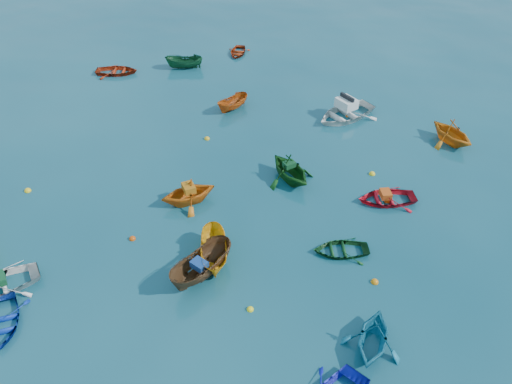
% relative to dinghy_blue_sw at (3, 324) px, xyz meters
% --- Properties ---
extents(ground, '(160.00, 160.00, 0.00)m').
position_rel_dinghy_blue_sw_xyz_m(ground, '(5.97, 6.22, 0.00)').
color(ground, '#0B3F50').
rests_on(ground, ground).
extents(dinghy_blue_sw, '(3.38, 3.45, 0.59)m').
position_rel_dinghy_blue_sw_xyz_m(dinghy_blue_sw, '(0.00, 0.00, 0.00)').
color(dinghy_blue_sw, '#0D32A7').
rests_on(dinghy_blue_sw, ground).
extents(dinghy_white_near, '(3.88, 4.06, 0.69)m').
position_rel_dinghy_blue_sw_xyz_m(dinghy_white_near, '(-1.54, 1.34, 0.00)').
color(dinghy_white_near, white).
rests_on(dinghy_white_near, ground).
extents(sampan_brown_mid, '(2.13, 3.70, 1.35)m').
position_rel_dinghy_blue_sw_xyz_m(sampan_brown_mid, '(6.01, 5.42, 0.00)').
color(sampan_brown_mid, brown).
rests_on(sampan_brown_mid, ground).
extents(dinghy_orange_w, '(3.66, 3.69, 1.47)m').
position_rel_dinghy_blue_sw_xyz_m(dinghy_orange_w, '(2.97, 9.54, 0.00)').
color(dinghy_orange_w, orange).
rests_on(dinghy_orange_w, ground).
extents(sampan_yellow_mid, '(2.59, 3.35, 1.23)m').
position_rel_dinghy_blue_sw_xyz_m(sampan_yellow_mid, '(6.07, 6.45, 0.00)').
color(sampan_yellow_mid, '#F9AB16').
rests_on(sampan_yellow_mid, ground).
extents(dinghy_green_e, '(3.09, 2.76, 0.53)m').
position_rel_dinghy_blue_sw_xyz_m(dinghy_green_e, '(11.07, 9.22, 0.00)').
color(dinghy_green_e, '#0F4119').
rests_on(dinghy_green_e, ground).
extents(dinghy_cyan_se, '(2.42, 2.77, 1.40)m').
position_rel_dinghy_blue_sw_xyz_m(dinghy_cyan_se, '(13.54, 4.84, 0.00)').
color(dinghy_cyan_se, teal).
rests_on(dinghy_cyan_se, ground).
extents(dinghy_red_nw, '(3.70, 3.25, 0.64)m').
position_rel_dinghy_blue_sw_xyz_m(dinghy_red_nw, '(-9.43, 20.46, 0.00)').
color(dinghy_red_nw, '#A7290D').
rests_on(dinghy_red_nw, ground).
extents(sampan_orange_n, '(1.75, 2.76, 1.00)m').
position_rel_dinghy_blue_sw_xyz_m(sampan_orange_n, '(0.85, 19.09, 0.00)').
color(sampan_orange_n, '#BA4F11').
rests_on(sampan_orange_n, ground).
extents(dinghy_green_n, '(4.01, 3.91, 1.61)m').
position_rel_dinghy_blue_sw_xyz_m(dinghy_green_n, '(7.00, 13.40, 0.00)').
color(dinghy_green_n, '#114914').
rests_on(dinghy_green_n, ground).
extents(dinghy_red_ne, '(3.62, 3.29, 0.62)m').
position_rel_dinghy_blue_sw_xyz_m(dinghy_red_ne, '(12.19, 13.69, 0.00)').
color(dinghy_red_ne, red).
rests_on(dinghy_red_ne, ground).
extents(dinghy_red_far, '(2.36, 2.87, 0.52)m').
position_rel_dinghy_blue_sw_xyz_m(dinghy_red_far, '(-2.73, 27.36, 0.00)').
color(dinghy_red_far, '#A92F0E').
rests_on(dinghy_red_far, ground).
extents(dinghy_orange_far, '(3.90, 3.83, 1.56)m').
position_rel_dinghy_blue_sw_xyz_m(dinghy_orange_far, '(14.48, 20.75, 0.00)').
color(dinghy_orange_far, orange).
rests_on(dinghy_orange_far, ground).
extents(sampan_green_far, '(2.97, 2.22, 1.08)m').
position_rel_dinghy_blue_sw_xyz_m(sampan_green_far, '(-5.28, 23.29, 0.00)').
color(sampan_green_far, '#114B28').
rests_on(sampan_green_far, ground).
extents(motorboat_white, '(4.75, 5.17, 1.47)m').
position_rel_dinghy_blue_sw_xyz_m(motorboat_white, '(7.91, 21.05, 0.00)').
color(motorboat_white, silver).
rests_on(motorboat_white, ground).
extents(tarp_blue_a, '(0.77, 0.65, 0.32)m').
position_rel_dinghy_blue_sw_xyz_m(tarp_blue_a, '(5.97, 5.27, 0.84)').
color(tarp_blue_a, navy).
rests_on(tarp_blue_a, sampan_brown_mid).
extents(tarp_orange_a, '(0.92, 0.91, 0.36)m').
position_rel_dinghy_blue_sw_xyz_m(tarp_orange_a, '(3.01, 9.58, 0.91)').
color(tarp_orange_a, '#BF6813').
rests_on(tarp_orange_a, dinghy_orange_w).
extents(tarp_green_b, '(0.73, 0.76, 0.30)m').
position_rel_dinghy_blue_sw_xyz_m(tarp_green_b, '(6.92, 13.45, 0.95)').
color(tarp_green_b, '#114521').
rests_on(tarp_green_b, dinghy_green_n).
extents(tarp_orange_b, '(0.76, 0.83, 0.32)m').
position_rel_dinghy_blue_sw_xyz_m(tarp_orange_b, '(12.10, 13.64, 0.47)').
color(tarp_orange_b, '#D44E15').
rests_on(tarp_orange_b, dinghy_red_ne).
extents(buoy_ye_a, '(0.29, 0.29, 0.29)m').
position_rel_dinghy_blue_sw_xyz_m(buoy_ye_a, '(8.63, 4.59, 0.00)').
color(buoy_ye_a, yellow).
rests_on(buoy_ye_a, ground).
extents(buoy_or_b, '(0.33, 0.33, 0.33)m').
position_rel_dinghy_blue_sw_xyz_m(buoy_or_b, '(12.92, 8.06, 0.00)').
color(buoy_or_b, orange).
rests_on(buoy_or_b, ground).
extents(buoy_ye_b, '(0.35, 0.35, 0.35)m').
position_rel_dinghy_blue_sw_xyz_m(buoy_ye_b, '(-5.27, 6.90, 0.00)').
color(buoy_ye_b, yellow).
rests_on(buoy_ye_b, ground).
extents(buoy_or_c, '(0.32, 0.32, 0.32)m').
position_rel_dinghy_blue_sw_xyz_m(buoy_or_c, '(1.88, 6.09, 0.00)').
color(buoy_or_c, '#D2490B').
rests_on(buoy_or_c, ground).
extents(buoy_ye_c, '(0.35, 0.35, 0.35)m').
position_rel_dinghy_blue_sw_xyz_m(buoy_ye_c, '(10.99, 15.67, 0.00)').
color(buoy_ye_c, yellow).
rests_on(buoy_ye_c, ground).
extents(buoy_or_d, '(0.32, 0.32, 0.32)m').
position_rel_dinghy_blue_sw_xyz_m(buoy_or_d, '(12.26, 13.67, 0.00)').
color(buoy_or_d, orange).
rests_on(buoy_or_d, ground).
extents(buoy_ye_d, '(0.34, 0.34, 0.34)m').
position_rel_dinghy_blue_sw_xyz_m(buoy_ye_d, '(0.99, 15.18, 0.00)').
color(buoy_ye_d, gold).
rests_on(buoy_ye_d, ground).
extents(buoy_or_e, '(0.31, 0.31, 0.31)m').
position_rel_dinghy_blue_sw_xyz_m(buoy_or_e, '(8.07, 21.29, 0.00)').
color(buoy_or_e, '#F6600D').
rests_on(buoy_or_e, ground).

